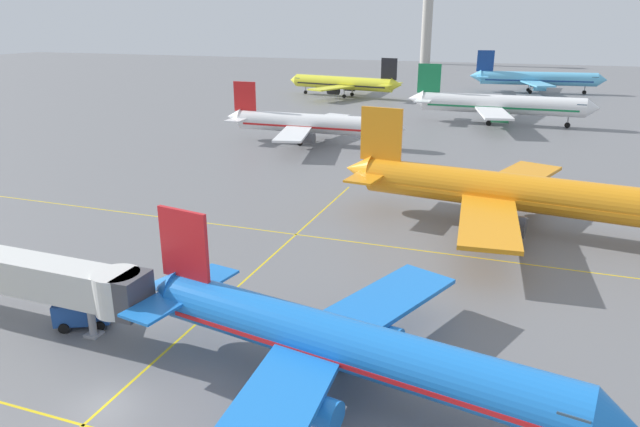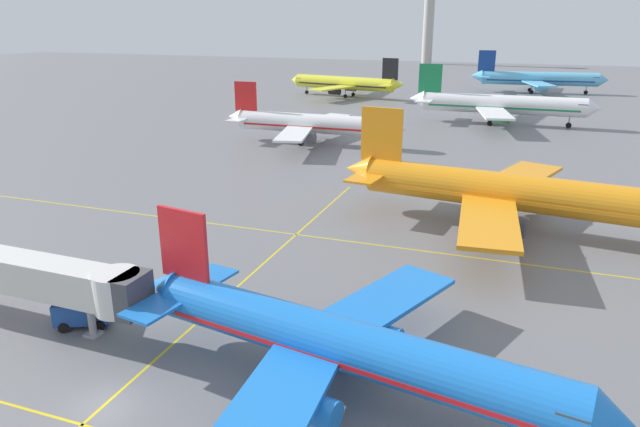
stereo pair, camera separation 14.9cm
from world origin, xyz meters
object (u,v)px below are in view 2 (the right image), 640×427
object	(u,v)px
airliner_far_left_stand	(500,105)
jet_bridge	(45,278)
airliner_far_right_stand	(345,83)
airliner_front_gate	(341,344)
airliner_third_row	(312,124)
airliner_second_row	(511,192)
control_tower	(429,12)
airliner_distant_taxiway	(537,79)
service_truck_red_van	(83,312)

from	to	relation	value
airliner_far_left_stand	jet_bridge	bearing A→B (deg)	-104.28
airliner_far_left_stand	airliner_far_right_stand	distance (m)	57.01
airliner_front_gate	jet_bridge	bearing A→B (deg)	178.99
airliner_third_row	airliner_far_left_stand	xyz separation A→B (m)	(31.65, 33.85, 0.58)
airliner_second_row	airliner_far_left_stand	distance (m)	70.20
airliner_second_row	control_tower	xyz separation A→B (m)	(-51.76, 242.46, 20.77)
airliner_second_row	airliner_far_left_stand	xyz separation A→B (m)	(-5.42, 69.99, 0.05)
airliner_far_left_stand	airliner_distant_taxiway	xyz separation A→B (m)	(7.54, 62.71, 0.02)
service_truck_red_van	jet_bridge	world-z (taller)	jet_bridge
airliner_distant_taxiway	airliner_far_left_stand	bearing A→B (deg)	-96.86
airliner_far_left_stand	airliner_distant_taxiway	bearing A→B (deg)	83.14
airliner_far_right_stand	control_tower	xyz separation A→B (m)	(-0.04, 139.21, 21.06)
airliner_second_row	service_truck_red_van	distance (m)	45.01
jet_bridge	airliner_far_left_stand	bearing A→B (deg)	75.72
airliner_front_gate	jet_bridge	world-z (taller)	airliner_front_gate
airliner_second_row	airliner_far_right_stand	distance (m)	115.48
control_tower	airliner_third_row	bearing A→B (deg)	-85.93
airliner_front_gate	airliner_far_right_stand	distance (m)	144.82
airliner_third_row	service_truck_red_van	world-z (taller)	airliner_third_row
airliner_far_right_stand	service_truck_red_van	bearing A→B (deg)	-80.86
airliner_front_gate	control_tower	bearing A→B (deg)	98.87
airliner_front_gate	airliner_third_row	world-z (taller)	airliner_third_row
service_truck_red_van	airliner_distant_taxiway	bearing A→B (deg)	79.17
service_truck_red_van	control_tower	bearing A→B (deg)	94.57
airliner_front_gate	jet_bridge	distance (m)	23.58
airliner_far_left_stand	control_tower	size ratio (longest dim) A/B	0.93
airliner_far_left_stand	jet_bridge	xyz separation A→B (m)	(-26.61, -104.54, -0.29)
airliner_far_left_stand	jet_bridge	distance (m)	107.87
airliner_far_right_stand	control_tower	world-z (taller)	control_tower
airliner_third_row	jet_bridge	distance (m)	70.87
service_truck_red_van	airliner_second_row	bearing A→B (deg)	48.61
airliner_third_row	airliner_front_gate	bearing A→B (deg)	-68.08
airliner_second_row	airliner_third_row	size ratio (longest dim) A/B	1.14
airliner_far_left_stand	jet_bridge	world-z (taller)	airliner_far_left_stand
service_truck_red_van	control_tower	distance (m)	278.05
airliner_front_gate	control_tower	world-z (taller)	control_tower
airliner_third_row	control_tower	size ratio (longest dim) A/B	0.81
airliner_front_gate	service_truck_red_van	xyz separation A→B (m)	(-21.23, 1.28, -2.30)
airliner_far_left_stand	control_tower	bearing A→B (deg)	105.04
airliner_far_right_stand	control_tower	size ratio (longest dim) A/B	0.86
control_tower	airliner_far_left_stand	bearing A→B (deg)	-74.96
jet_bridge	airliner_second_row	bearing A→B (deg)	47.17
airliner_third_row	jet_bridge	xyz separation A→B (m)	(5.04, -70.69, 0.29)
airliner_second_row	airliner_front_gate	bearing A→B (deg)	-103.59
airliner_second_row	airliner_far_right_stand	size ratio (longest dim) A/B	1.08
airliner_front_gate	airliner_third_row	distance (m)	76.64
jet_bridge	control_tower	bearing A→B (deg)	94.07
control_tower	airliner_far_right_stand	bearing A→B (deg)	-89.99
airliner_far_left_stand	airliner_far_right_stand	world-z (taller)	airliner_far_left_stand
airliner_front_gate	service_truck_red_van	world-z (taller)	airliner_front_gate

